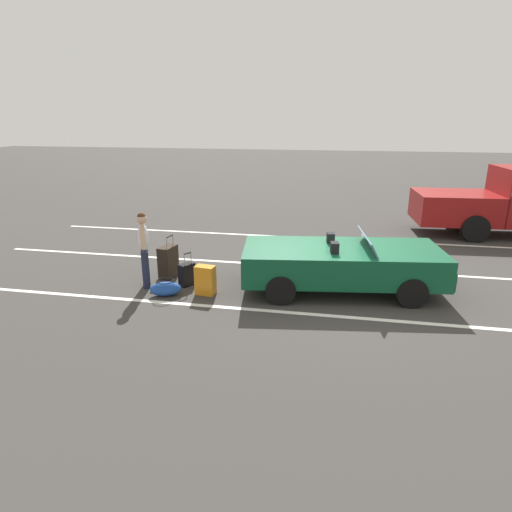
{
  "coord_description": "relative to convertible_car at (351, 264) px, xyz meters",
  "views": [
    {
      "loc": [
        -0.15,
        -8.87,
        3.57
      ],
      "look_at": [
        -1.77,
        -0.31,
        0.75
      ],
      "focal_mm": 30.5,
      "sensor_mm": 36.0,
      "label": 1
    }
  ],
  "objects": [
    {
      "name": "ground_plane",
      "position": [
        -0.21,
        -0.03,
        -0.59
      ],
      "size": [
        80.0,
        80.0,
        0.0
      ],
      "primitive_type": "plane",
      "color": "#383533"
    },
    {
      "name": "lot_line_mid",
      "position": [
        -0.21,
        1.32,
        -0.59
      ],
      "size": [
        18.0,
        0.12,
        0.01
      ],
      "primitive_type": "cube",
      "color": "silver",
      "rests_on": "ground_plane"
    },
    {
      "name": "traveler_person",
      "position": [
        -4.36,
        -0.63,
        0.34
      ],
      "size": [
        0.33,
        0.59,
        1.65
      ],
      "rotation": [
        0.0,
        0.0,
        0.41
      ],
      "color": "#1E2338",
      "rests_on": "ground_plane"
    },
    {
      "name": "convertible_car",
      "position": [
        0.0,
        0.0,
        0.0
      ],
      "size": [
        4.33,
        2.28,
        1.24
      ],
      "rotation": [
        0.0,
        0.0,
        0.13
      ],
      "color": "#0F4C2D",
      "rests_on": "ground_plane"
    },
    {
      "name": "suitcase_medium_bright",
      "position": [
        -2.97,
        -0.8,
        -0.28
      ],
      "size": [
        0.43,
        0.29,
        0.62
      ],
      "rotation": [
        0.0,
        0.0,
        4.58
      ],
      "color": "orange",
      "rests_on": "ground_plane"
    },
    {
      "name": "suitcase_small_carryon",
      "position": [
        -3.51,
        -0.4,
        -0.34
      ],
      "size": [
        0.35,
        0.39,
        0.77
      ],
      "rotation": [
        0.0,
        0.0,
        2.61
      ],
      "color": "black",
      "rests_on": "ground_plane"
    },
    {
      "name": "duffel_bag",
      "position": [
        -3.76,
        -1.04,
        -0.43
      ],
      "size": [
        0.7,
        0.47,
        0.34
      ],
      "rotation": [
        0.0,
        0.0,
        0.3
      ],
      "color": "#1E479E",
      "rests_on": "ground_plane"
    },
    {
      "name": "lot_line_near",
      "position": [
        -0.21,
        -1.38,
        -0.59
      ],
      "size": [
        18.0,
        0.12,
        0.01
      ],
      "primitive_type": "cube",
      "color": "silver",
      "rests_on": "ground_plane"
    },
    {
      "name": "lot_line_far",
      "position": [
        -0.21,
        4.02,
        -0.59
      ],
      "size": [
        18.0,
        0.12,
        0.01
      ],
      "primitive_type": "cube",
      "color": "silver",
      "rests_on": "ground_plane"
    },
    {
      "name": "suitcase_large_black",
      "position": [
        -4.11,
        0.01,
        -0.22
      ],
      "size": [
        0.37,
        0.52,
        1.0
      ],
      "rotation": [
        0.0,
        0.0,
        2.97
      ],
      "color": "#2D2319",
      "rests_on": "ground_plane"
    }
  ]
}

